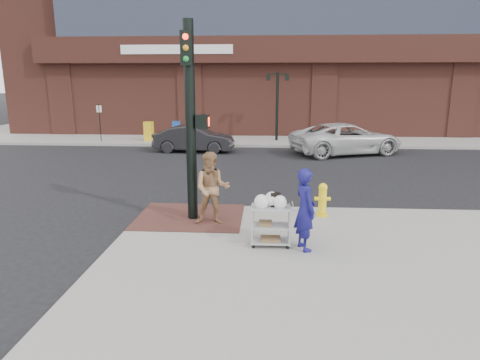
# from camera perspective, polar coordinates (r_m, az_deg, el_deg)

# --- Properties ---
(ground) EXTENTS (220.00, 220.00, 0.00)m
(ground) POSITION_cam_1_polar(r_m,az_deg,el_deg) (10.67, -4.32, -7.24)
(ground) COLOR black
(ground) RESTS_ON ground
(sidewalk_far) EXTENTS (65.00, 36.00, 0.15)m
(sidewalk_far) POSITION_cam_1_polar(r_m,az_deg,el_deg) (43.49, 18.55, 7.74)
(sidewalk_far) COLOR gray
(sidewalk_far) RESTS_ON ground
(brick_curb_ramp) EXTENTS (2.80, 2.40, 0.01)m
(brick_curb_ramp) POSITION_cam_1_polar(r_m,az_deg,el_deg) (11.55, -6.68, -4.86)
(brick_curb_ramp) COLOR #4B2923
(brick_curb_ramp) RESTS_ON sidewalk_near
(lamp_post) EXTENTS (1.32, 0.22, 4.00)m
(lamp_post) POSITION_cam_1_polar(r_m,az_deg,el_deg) (25.93, 4.99, 10.73)
(lamp_post) COLOR black
(lamp_post) RESTS_ON sidewalk_far
(parking_sign) EXTENTS (0.05, 0.05, 2.20)m
(parking_sign) POSITION_cam_1_polar(r_m,az_deg,el_deg) (26.92, -18.17, 7.30)
(parking_sign) COLOR black
(parking_sign) RESTS_ON sidewalk_far
(traffic_signal_pole) EXTENTS (0.61, 0.51, 5.00)m
(traffic_signal_pole) POSITION_cam_1_polar(r_m,az_deg,el_deg) (10.87, -6.54, 8.43)
(traffic_signal_pole) COLOR black
(traffic_signal_pole) RESTS_ON sidewalk_near
(woman_blue) EXTENTS (0.63, 0.76, 1.78)m
(woman_blue) POSITION_cam_1_polar(r_m,az_deg,el_deg) (9.19, 8.66, -3.90)
(woman_blue) COLOR navy
(woman_blue) RESTS_ON sidewalk_near
(pedestrian_tan) EXTENTS (0.94, 0.76, 1.85)m
(pedestrian_tan) POSITION_cam_1_polar(r_m,az_deg,el_deg) (10.70, -3.75, -1.14)
(pedestrian_tan) COLOR #966B46
(pedestrian_tan) RESTS_ON sidewalk_near
(sedan_dark) EXTENTS (4.25, 1.66, 1.38)m
(sedan_dark) POSITION_cam_1_polar(r_m,az_deg,el_deg) (22.76, -6.15, 5.49)
(sedan_dark) COLOR black
(sedan_dark) RESTS_ON ground
(minivan_white) EXTENTS (6.25, 4.46, 1.58)m
(minivan_white) POSITION_cam_1_polar(r_m,az_deg,el_deg) (22.57, 13.99, 5.37)
(minivan_white) COLOR silver
(minivan_white) RESTS_ON ground
(utility_cart) EXTENTS (0.87, 0.49, 1.20)m
(utility_cart) POSITION_cam_1_polar(r_m,az_deg,el_deg) (9.40, 4.12, -5.61)
(utility_cart) COLOR #9E9EA3
(utility_cart) RESTS_ON sidewalk_near
(fire_hydrant) EXTENTS (0.43, 0.30, 0.91)m
(fire_hydrant) POSITION_cam_1_polar(r_m,az_deg,el_deg) (11.62, 10.94, -2.55)
(fire_hydrant) COLOR yellow
(fire_hydrant) RESTS_ON sidewalk_near
(newsbox_yellow) EXTENTS (0.54, 0.50, 1.14)m
(newsbox_yellow) POSITION_cam_1_polar(r_m,az_deg,el_deg) (26.26, -12.07, 6.37)
(newsbox_yellow) COLOR yellow
(newsbox_yellow) RESTS_ON sidewalk_far
(newsbox_blue) EXTENTS (0.56, 0.53, 1.14)m
(newsbox_blue) POSITION_cam_1_polar(r_m,az_deg,el_deg) (26.29, -8.49, 6.52)
(newsbox_blue) COLOR #18459D
(newsbox_blue) RESTS_ON sidewalk_far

